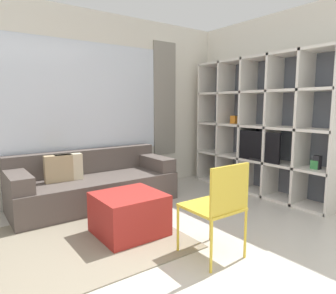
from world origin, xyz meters
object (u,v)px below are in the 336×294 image
at_px(ottoman, 129,214).
at_px(folding_chair, 219,202).
at_px(shelving_unit, 261,127).
at_px(couch_main, 93,184).

relative_size(ottoman, folding_chair, 0.77).
distance_m(shelving_unit, couch_main, 2.62).
relative_size(couch_main, folding_chair, 2.49).
bearing_deg(folding_chair, ottoman, -67.16).
bearing_deg(ottoman, couch_main, 86.18).
distance_m(ottoman, folding_chair, 1.03).
bearing_deg(shelving_unit, folding_chair, -151.39).
xyz_separation_m(ottoman, folding_chair, (0.38, -0.91, 0.30)).
distance_m(couch_main, ottoman, 1.15).
bearing_deg(folding_chair, couch_main, -81.48).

